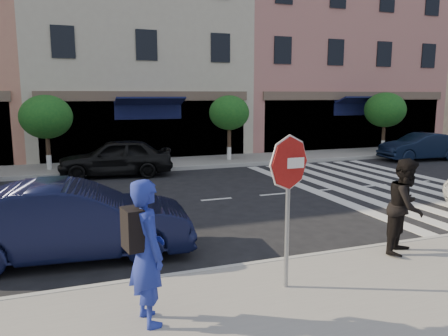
# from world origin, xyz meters

# --- Properties ---
(ground) EXTENTS (120.00, 120.00, 0.00)m
(ground) POSITION_xyz_m (0.00, 0.00, 0.00)
(ground) COLOR black
(ground) RESTS_ON ground
(sidewalk_near) EXTENTS (60.00, 4.50, 0.15)m
(sidewalk_near) POSITION_xyz_m (0.00, -3.75, 0.07)
(sidewalk_near) COLOR gray
(sidewalk_near) RESTS_ON ground
(sidewalk_far) EXTENTS (60.00, 3.00, 0.15)m
(sidewalk_far) POSITION_xyz_m (0.00, 11.00, 0.07)
(sidewalk_far) COLOR gray
(sidewalk_far) RESTS_ON ground
(building_centre) EXTENTS (11.00, 9.00, 11.00)m
(building_centre) POSITION_xyz_m (-0.50, 17.00, 5.50)
(building_centre) COLOR beige
(building_centre) RESTS_ON ground
(building_east_mid) EXTENTS (13.00, 9.00, 13.00)m
(building_east_mid) POSITION_xyz_m (11.50, 17.00, 6.50)
(building_east_mid) COLOR #B07268
(building_east_mid) RESTS_ON ground
(street_tree_wb) EXTENTS (2.10, 2.10, 3.06)m
(street_tree_wb) POSITION_xyz_m (-5.00, 10.80, 2.31)
(street_tree_wb) COLOR #473323
(street_tree_wb) RESTS_ON sidewalk_far
(street_tree_c) EXTENTS (1.90, 1.90, 3.04)m
(street_tree_c) POSITION_xyz_m (3.00, 10.80, 2.36)
(street_tree_c) COLOR #473323
(street_tree_c) RESTS_ON sidewalk_far
(street_tree_ea) EXTENTS (2.20, 2.20, 3.19)m
(street_tree_ea) POSITION_xyz_m (12.00, 10.80, 2.39)
(street_tree_ea) COLOR #473323
(street_tree_ea) RESTS_ON sidewalk_far
(stop_sign) EXTENTS (0.88, 0.11, 2.47)m
(stop_sign) POSITION_xyz_m (-1.10, -2.62, 1.95)
(stop_sign) COLOR gray
(stop_sign) RESTS_ON sidewalk_near
(photographer) EXTENTS (0.59, 0.79, 1.99)m
(photographer) POSITION_xyz_m (-3.37, -2.93, 1.15)
(photographer) COLOR navy
(photographer) RESTS_ON sidewalk_near
(walker) EXTENTS (1.15, 1.09, 1.87)m
(walker) POSITION_xyz_m (1.82, -2.00, 1.08)
(walker) COLOR black
(walker) RESTS_ON sidewalk_near
(car_near_mid) EXTENTS (4.80, 2.04, 1.54)m
(car_near_mid) POSITION_xyz_m (-4.28, 0.30, 0.77)
(car_near_mid) COLOR black
(car_near_mid) RESTS_ON ground
(car_far_mid) EXTENTS (4.60, 2.32, 1.50)m
(car_far_mid) POSITION_xyz_m (-2.46, 9.10, 0.75)
(car_far_mid) COLOR black
(car_far_mid) RESTS_ON ground
(car_far_right) EXTENTS (4.18, 1.76, 1.34)m
(car_far_right) POSITION_xyz_m (12.21, 8.32, 0.67)
(car_far_right) COLOR black
(car_far_right) RESTS_ON ground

